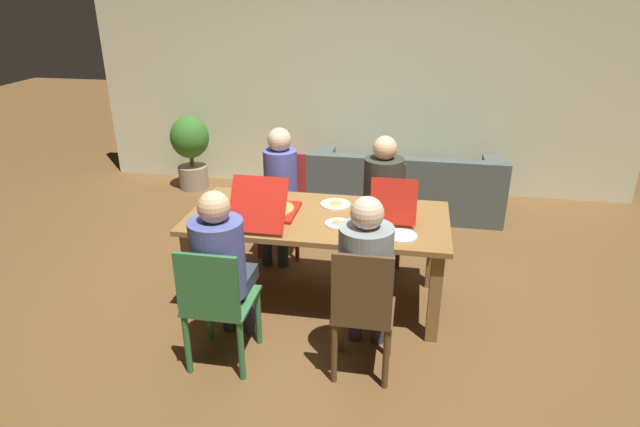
{
  "coord_description": "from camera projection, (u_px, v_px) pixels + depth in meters",
  "views": [
    {
      "loc": [
        0.7,
        -3.75,
        2.41
      ],
      "look_at": [
        0.0,
        0.1,
        0.73
      ],
      "focal_mm": 29.98,
      "sensor_mm": 36.0,
      "label": 1
    }
  ],
  "objects": [
    {
      "name": "dining_table",
      "position": [
        318.0,
        228.0,
        4.2
      ],
      "size": [
        2.02,
        0.95,
        0.76
      ],
      "color": "olive",
      "rests_on": "ground"
    },
    {
      "name": "pizza_box_0",
      "position": [
        268.0,
        209.0,
        4.14
      ],
      "size": [
        0.42,
        0.66,
        0.38
      ],
      "color": "red",
      "rests_on": "dining_table"
    },
    {
      "name": "couch",
      "position": [
        404.0,
        188.0,
        6.12
      ],
      "size": [
        2.14,
        0.88,
        0.73
      ],
      "color": "#495450",
      "rests_on": "ground"
    },
    {
      "name": "chair_2",
      "position": [
        216.0,
        303.0,
        3.49
      ],
      "size": [
        0.43,
        0.45,
        0.92
      ],
      "color": "#32703D",
      "rests_on": "ground"
    },
    {
      "name": "potted_plant",
      "position": [
        191.0,
        147.0,
        6.7
      ],
      "size": [
        0.48,
        0.48,
        0.93
      ],
      "color": "gray",
      "rests_on": "ground"
    },
    {
      "name": "plate_3",
      "position": [
        401.0,
        236.0,
        3.81
      ],
      "size": [
        0.23,
        0.23,
        0.01
      ],
      "color": "white",
      "rests_on": "dining_table"
    },
    {
      "name": "ground_plane",
      "position": [
        318.0,
        299.0,
        4.46
      ],
      "size": [
        20.0,
        20.0,
        0.0
      ],
      "primitive_type": "plane",
      "color": "brown"
    },
    {
      "name": "plate_1",
      "position": [
        335.0,
        204.0,
        4.36
      ],
      "size": [
        0.24,
        0.24,
        0.03
      ],
      "color": "white",
      "rests_on": "dining_table"
    },
    {
      "name": "pizza_box_1",
      "position": [
        394.0,
        210.0,
        4.14
      ],
      "size": [
        0.34,
        0.44,
        0.36
      ],
      "color": "red",
      "rests_on": "dining_table"
    },
    {
      "name": "plate_2",
      "position": [
        219.0,
        210.0,
        4.24
      ],
      "size": [
        0.25,
        0.25,
        0.01
      ],
      "color": "white",
      "rests_on": "dining_table"
    },
    {
      "name": "chair_3",
      "position": [
        283.0,
        198.0,
        5.13
      ],
      "size": [
        0.43,
        0.39,
        0.95
      ],
      "color": "#AB2D29",
      "rests_on": "ground"
    },
    {
      "name": "person_1",
      "position": [
        366.0,
        270.0,
        3.42
      ],
      "size": [
        0.34,
        0.54,
        1.26
      ],
      "color": "#363347",
      "rests_on": "ground"
    },
    {
      "name": "person_3",
      "position": [
        279.0,
        183.0,
        4.93
      ],
      "size": [
        0.31,
        0.49,
        1.24
      ],
      "color": "#2B383C",
      "rests_on": "ground"
    },
    {
      "name": "chair_1",
      "position": [
        362.0,
        311.0,
        3.38
      ],
      "size": [
        0.39,
        0.38,
        0.96
      ],
      "color": "brown",
      "rests_on": "ground"
    },
    {
      "name": "person_0",
      "position": [
        383.0,
        191.0,
        4.79
      ],
      "size": [
        0.36,
        0.53,
        1.2
      ],
      "color": "#2E3B49",
      "rests_on": "ground"
    },
    {
      "name": "back_wall",
      "position": [
        360.0,
        80.0,
        6.47
      ],
      "size": [
        6.65,
        0.12,
        2.72
      ],
      "primitive_type": "cube",
      "color": "beige",
      "rests_on": "ground"
    },
    {
      "name": "chair_0",
      "position": [
        382.0,
        208.0,
        5.0
      ],
      "size": [
        0.4,
        0.39,
        0.9
      ],
      "color": "brown",
      "rests_on": "ground"
    },
    {
      "name": "drinking_glass_1",
      "position": [
        279.0,
        190.0,
        4.53
      ],
      "size": [
        0.07,
        0.07,
        0.1
      ],
      "primitive_type": "cylinder",
      "color": "#B74E2E",
      "rests_on": "dining_table"
    },
    {
      "name": "drinking_glass_0",
      "position": [
        364.0,
        227.0,
        3.79
      ],
      "size": [
        0.07,
        0.07,
        0.14
      ],
      "primitive_type": "cylinder",
      "color": "silver",
      "rests_on": "dining_table"
    },
    {
      "name": "plate_0",
      "position": [
        338.0,
        223.0,
        4.0
      ],
      "size": [
        0.2,
        0.2,
        0.03
      ],
      "color": "white",
      "rests_on": "dining_table"
    },
    {
      "name": "person_2",
      "position": [
        222.0,
        261.0,
        3.53
      ],
      "size": [
        0.35,
        0.55,
        1.25
      ],
      "color": "#313445",
      "rests_on": "ground"
    }
  ]
}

